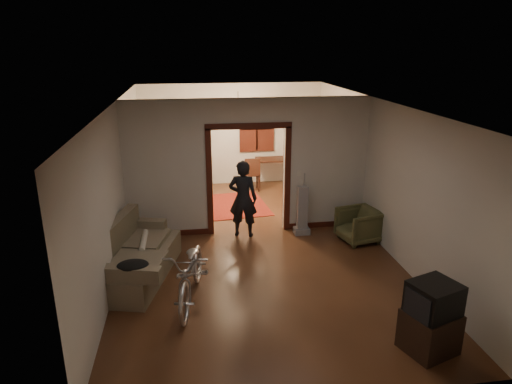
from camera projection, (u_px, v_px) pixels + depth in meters
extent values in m
cube|color=#3B2012|center=(254.00, 244.00, 9.08)|extent=(5.00, 8.50, 0.01)
cube|color=white|center=(254.00, 103.00, 8.21)|extent=(5.00, 8.50, 0.01)
cube|color=beige|center=(232.00, 135.00, 12.64)|extent=(5.00, 0.02, 2.80)
cube|color=beige|center=(118.00, 183.00, 8.29)|extent=(0.02, 8.50, 2.80)
cube|color=beige|center=(379.00, 172.00, 9.00)|extent=(0.02, 8.50, 2.80)
cube|color=beige|center=(248.00, 167.00, 9.35)|extent=(5.00, 0.14, 2.80)
cube|color=#3B140D|center=(248.00, 181.00, 9.45)|extent=(1.74, 0.20, 2.32)
cube|color=black|center=(257.00, 129.00, 12.66)|extent=(0.98, 0.06, 1.28)
sphere|color=#FFE0A5|center=(238.00, 109.00, 10.70)|extent=(0.24, 0.24, 0.24)
cube|color=silver|center=(299.00, 173.00, 9.48)|extent=(0.08, 0.01, 0.12)
cube|color=brown|center=(136.00, 251.00, 7.69)|extent=(1.46, 2.29, 0.98)
cylinder|color=beige|center=(144.00, 241.00, 7.97)|extent=(0.10, 0.83, 0.10)
ellipsoid|color=black|center=(133.00, 265.00, 6.78)|extent=(0.47, 0.35, 0.14)
imported|color=silver|center=(192.00, 272.00, 6.97)|extent=(0.96, 1.94, 0.97)
imported|color=#4B4C2A|center=(359.00, 225.00, 9.15)|extent=(0.89, 0.87, 0.68)
cube|color=black|center=(429.00, 331.00, 5.89)|extent=(0.76, 0.73, 0.56)
cube|color=black|center=(434.00, 301.00, 5.75)|extent=(0.70, 0.66, 0.49)
cube|color=gray|center=(302.00, 210.00, 9.45)|extent=(0.34, 0.28, 1.04)
imported|color=black|center=(243.00, 199.00, 9.29)|extent=(0.67, 0.53, 1.61)
cube|color=maroon|center=(236.00, 205.00, 11.28)|extent=(1.61, 2.01, 0.01)
cube|color=black|center=(181.00, 161.00, 12.13)|extent=(0.86, 0.51, 1.67)
sphere|color=#1E5972|center=(179.00, 119.00, 11.78)|extent=(0.29, 0.29, 0.29)
cube|color=black|center=(274.00, 172.00, 12.76)|extent=(1.07, 0.66, 0.76)
cube|color=black|center=(252.00, 174.00, 12.28)|extent=(0.47, 0.47, 0.93)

